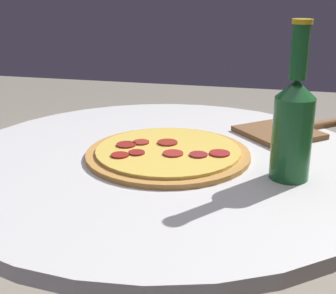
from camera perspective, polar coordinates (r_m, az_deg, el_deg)
name	(u,v)px	position (r m, az deg, el deg)	size (l,w,h in m)	color
table	(164,234)	(1.02, -0.51, -10.57)	(0.86, 0.86, 0.70)	silver
pizza	(168,153)	(0.94, -0.02, -0.71)	(0.33, 0.33, 0.02)	#B77F3D
beer_bottle	(293,123)	(0.83, 15.01, 2.80)	(0.07, 0.07, 0.28)	#195628
pizza_paddle	(287,131)	(1.12, 14.34, 1.91)	(0.26, 0.27, 0.02)	brown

